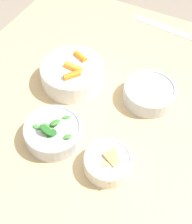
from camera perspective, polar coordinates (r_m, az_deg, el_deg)
ground_plane at (r=1.59m, az=3.90°, el=-17.54°), size 10.00×10.00×0.00m
dining_table at (r=1.01m, az=5.92°, el=-4.29°), size 1.18×1.04×0.76m
bowl_carrots at (r=0.98m, az=-4.36°, el=7.11°), size 0.20×0.20×0.08m
bowl_greens at (r=0.86m, az=-7.81°, el=-3.59°), size 0.16×0.16×0.08m
bowl_beans_hotdog at (r=0.95m, az=9.71°, el=3.39°), size 0.16×0.16×0.05m
bowl_cookies at (r=0.80m, az=2.24°, el=-9.16°), size 0.13×0.13×0.05m
ruler at (r=1.23m, az=13.80°, el=14.23°), size 0.32×0.06×0.00m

